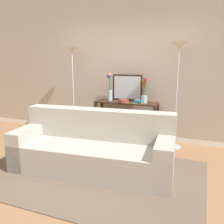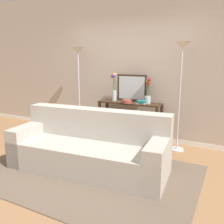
% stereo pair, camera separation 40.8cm
% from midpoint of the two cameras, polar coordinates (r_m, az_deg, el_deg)
% --- Properties ---
extents(ground_plane, '(16.00, 16.00, 0.02)m').
position_cam_midpoint_polar(ground_plane, '(3.68, -4.50, -13.98)').
color(ground_plane, '#936B47').
extents(back_wall, '(12.00, 0.15, 3.07)m').
position_cam_midpoint_polar(back_wall, '(5.05, 7.06, 11.24)').
color(back_wall, white).
rests_on(back_wall, ground).
extents(area_rug, '(3.18, 2.05, 0.01)m').
position_cam_midpoint_polar(area_rug, '(3.62, -3.31, -14.21)').
color(area_rug, brown).
rests_on(area_rug, ground).
extents(couch, '(2.40, 1.07, 0.88)m').
position_cam_midpoint_polar(couch, '(3.62, -2.13, -8.80)').
color(couch, '#ADA89E').
rests_on(couch, ground).
extents(console_table, '(1.26, 0.37, 0.80)m').
position_cam_midpoint_polar(console_table, '(4.80, 6.69, -0.58)').
color(console_table, '#382619').
rests_on(console_table, ground).
extents(floor_lamp_left, '(0.28, 0.28, 1.88)m').
position_cam_midpoint_polar(floor_lamp_left, '(5.15, -5.78, 10.67)').
color(floor_lamp_left, silver).
rests_on(floor_lamp_left, ground).
extents(floor_lamp_right, '(0.28, 0.28, 1.92)m').
position_cam_midpoint_polar(floor_lamp_right, '(4.37, 18.89, 10.23)').
color(floor_lamp_right, silver).
rests_on(floor_lamp_right, ground).
extents(wall_mirror, '(0.62, 0.02, 0.53)m').
position_cam_midpoint_polar(wall_mirror, '(4.87, 7.10, 5.72)').
color(wall_mirror, '#382619').
rests_on(wall_mirror, console_table).
extents(vase_tall_flowers, '(0.12, 0.12, 0.56)m').
position_cam_midpoint_polar(vase_tall_flowers, '(4.87, 2.87, 5.62)').
color(vase_tall_flowers, silver).
rests_on(vase_tall_flowers, console_table).
extents(vase_short_flowers, '(0.12, 0.13, 0.49)m').
position_cam_midpoint_polar(vase_short_flowers, '(4.63, 11.03, 4.34)').
color(vase_short_flowers, silver).
rests_on(vase_short_flowers, console_table).
extents(fruit_bowl, '(0.19, 0.19, 0.06)m').
position_cam_midpoint_polar(fruit_bowl, '(4.65, 6.09, 2.54)').
color(fruit_bowl, brown).
rests_on(fruit_bowl, console_table).
extents(book_stack, '(0.18, 0.15, 0.07)m').
position_cam_midpoint_polar(book_stack, '(4.57, 9.48, 2.27)').
color(book_stack, tan).
rests_on(book_stack, console_table).
extents(book_row_under_console, '(0.46, 0.18, 0.12)m').
position_cam_midpoint_polar(book_row_under_console, '(5.04, 3.60, -5.80)').
color(book_row_under_console, '#B77F33').
rests_on(book_row_under_console, ground).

